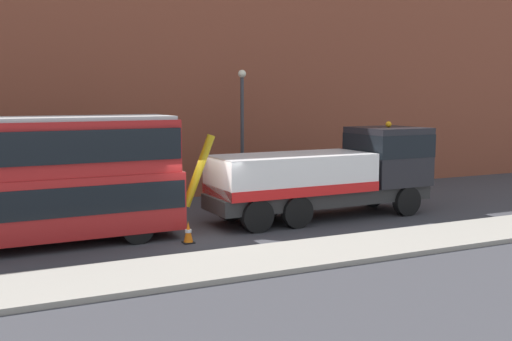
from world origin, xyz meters
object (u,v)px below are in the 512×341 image
object	(u,v)px
recovery_tow_truck	(331,172)
street_lamp	(242,123)
traffic_cone_near_bus	(188,233)
double_decker_bus	(1,178)

from	to	relation	value
recovery_tow_truck	street_lamp	size ratio (longest dim) A/B	1.74
recovery_tow_truck	street_lamp	xyz separation A→B (m)	(-1.48, 5.11, 1.71)
traffic_cone_near_bus	street_lamp	size ratio (longest dim) A/B	0.12
double_decker_bus	traffic_cone_near_bus	xyz separation A→B (m)	(5.40, -1.61, -1.89)
recovery_tow_truck	traffic_cone_near_bus	world-z (taller)	recovery_tow_truck
double_decker_bus	recovery_tow_truck	bearing A→B (deg)	-1.27
street_lamp	traffic_cone_near_bus	bearing A→B (deg)	-126.24
recovery_tow_truck	double_decker_bus	xyz separation A→B (m)	(-11.82, -0.01, 0.47)
double_decker_bus	traffic_cone_near_bus	distance (m)	5.95
recovery_tow_truck	street_lamp	world-z (taller)	street_lamp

